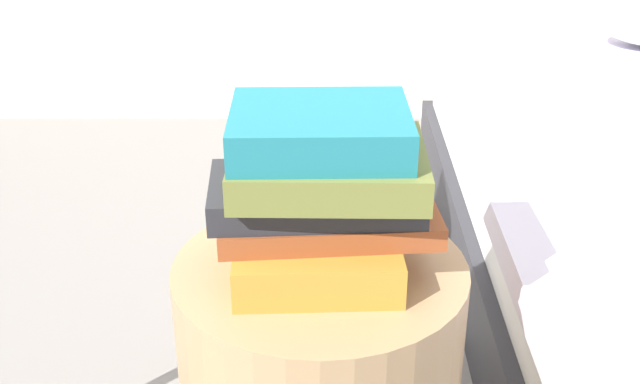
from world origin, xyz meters
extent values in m
cube|color=#B7842D|center=(-0.01, -0.01, 0.56)|extent=(0.23, 0.22, 0.06)
cube|color=#994723|center=(0.01, 0.01, 0.61)|extent=(0.31, 0.19, 0.03)
cube|color=#28282D|center=(-0.01, 0.01, 0.64)|extent=(0.29, 0.17, 0.04)
cube|color=olive|center=(0.01, 0.00, 0.69)|extent=(0.25, 0.21, 0.05)
cube|color=#1E727F|center=(0.00, 0.00, 0.74)|extent=(0.23, 0.19, 0.05)
camera|label=1|loc=(0.00, -0.93, 1.11)|focal=44.16mm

